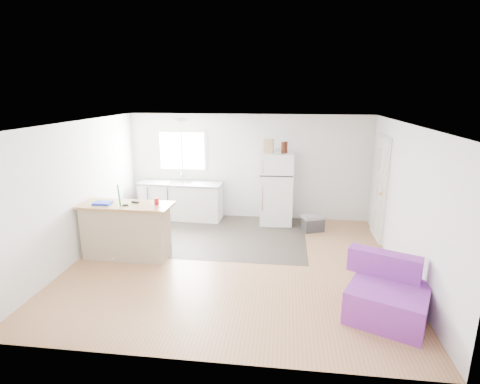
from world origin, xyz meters
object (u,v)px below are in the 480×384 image
Objects in this scene: peninsula at (126,230)px; cardboard_box at (269,146)px; mop at (117,248)px; cooler at (313,223)px; red_cup at (157,201)px; refrigerator at (276,188)px; cleaner_jug at (133,254)px; blue_tray at (103,203)px; purple_seat at (387,296)px; bottle_left at (283,148)px; kitchen_cabinets at (181,200)px; bottle_right at (286,147)px.

cardboard_box reaches higher than peninsula.
cooler is at bearing 13.98° from mop.
refrigerator is at bearing 46.52° from red_cup.
cooler is 1.90m from cardboard_box.
cardboard_box is at bearing 55.21° from cleaner_jug.
peninsula is 1.02× the size of refrigerator.
mop is 4.69× the size of blue_tray.
peninsula is 5.42× the size of blue_tray.
purple_seat is at bearing -21.05° from red_cup.
blue_tray is at bearing -175.74° from cooler.
cardboard_box reaches higher than refrigerator.
mop is at bearing -138.70° from cardboard_box.
peninsula is 6.50× the size of bottle_left.
purple_seat is 4.23× the size of cleaner_jug.
kitchen_cabinets is at bearing 176.26° from refrigerator.
kitchen_cabinets is at bearing 71.38° from blue_tray.
cooler is 3.73m from cleaner_jug.
peninsula is at bearing -177.05° from red_cup.
kitchen_cabinets is 6.71× the size of cleaner_jug.
mop reaches higher than kitchen_cabinets.
peninsula is 0.34m from mop.
cleaner_jug is at bearing -139.17° from bottle_left.
cleaner_jug is 1.03m from red_cup.
bottle_left reaches higher than cleaner_jug.
purple_seat is 4.93× the size of bottle_right.
peninsula reaches higher than purple_seat.
red_cup is (0.19, -2.16, 0.61)m from kitchen_cabinets.
bottle_right reaches higher than blue_tray.
peninsula reaches higher than cleaner_jug.
purple_seat is at bearing -40.33° from kitchen_cabinets.
purple_seat is 4.11× the size of cardboard_box.
bottle_right reaches higher than purple_seat.
cardboard_box is (2.24, 2.23, 1.62)m from cleaner_jug.
cooler is at bearing 30.90° from red_cup.
cleaner_jug is 0.21× the size of mop.
bottle_right is (0.06, 0.10, 0.00)m from bottle_left.
refrigerator is 2.92m from red_cup.
cardboard_box reaches higher than bottle_right.
refrigerator is at bearing 140.66° from bottle_left.
bottle_right reaches higher than red_cup.
bottle_right is at bearing 34.91° from blue_tray.
blue_tray is (-0.76, -2.24, 0.57)m from kitchen_cabinets.
mop reaches higher than blue_tray.
cardboard_box is (2.53, 2.22, 1.52)m from mop.
purple_seat is 3.90m from red_cup.
red_cup is (-2.00, -2.11, 0.25)m from refrigerator.
refrigerator is 13.33× the size of red_cup.
kitchen_cabinets is 1.20× the size of peninsula.
blue_tray is at bearing -171.98° from purple_seat.
purple_seat is (3.76, -3.54, -0.15)m from kitchen_cabinets.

